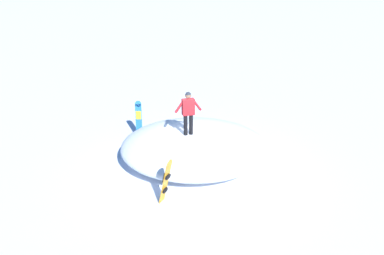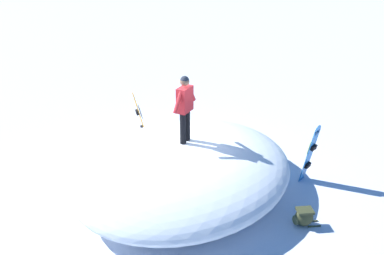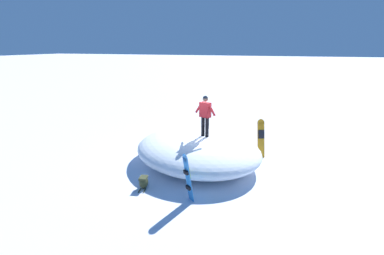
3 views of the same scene
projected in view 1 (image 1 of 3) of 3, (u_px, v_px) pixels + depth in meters
ground at (194, 165)px, 12.59m from camera, size 240.00×240.00×0.00m
snow_mound at (194, 146)px, 12.68m from camera, size 6.88×7.04×1.14m
snowboarder_standing at (188, 110)px, 11.87m from camera, size 0.43×0.93×1.58m
snowboard_primary_upright at (166, 181)px, 10.21m from camera, size 0.47×0.42×1.59m
snowboard_secondary_upright at (139, 119)px, 14.33m from camera, size 0.37×0.37×1.56m
backpack_near at (177, 124)px, 15.26m from camera, size 0.61×0.37×0.40m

